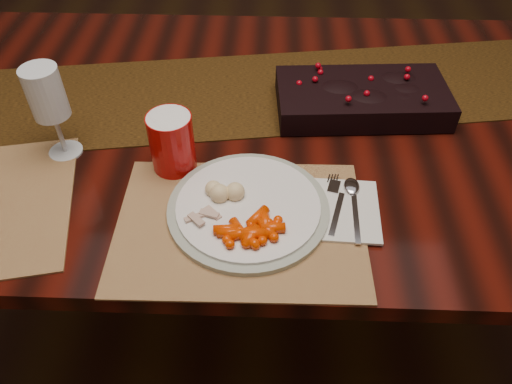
{
  "coord_description": "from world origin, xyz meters",
  "views": [
    {
      "loc": [
        0.03,
        -0.93,
        1.44
      ],
      "look_at": [
        0.01,
        -0.3,
        0.8
      ],
      "focal_mm": 35.0,
      "sensor_mm": 36.0,
      "label": 1
    }
  ],
  "objects_px": {
    "red_cup": "(172,142)",
    "mashed_potatoes": "(224,180)",
    "placemat_main": "(240,225)",
    "dinner_plate": "(248,208)",
    "turkey_shreds": "(204,214)",
    "wine_glass": "(53,113)",
    "baby_carrots": "(251,221)",
    "dining_table": "(257,223)",
    "napkin": "(342,210)",
    "centerpiece": "(362,95)"
  },
  "relations": [
    {
      "from": "dining_table",
      "to": "centerpiece",
      "type": "height_order",
      "value": "centerpiece"
    },
    {
      "from": "centerpiece",
      "to": "red_cup",
      "type": "xyz_separation_m",
      "value": [
        -0.4,
        -0.21,
        0.02
      ]
    },
    {
      "from": "centerpiece",
      "to": "turkey_shreds",
      "type": "bearing_deg",
      "value": -131.37
    },
    {
      "from": "centerpiece",
      "to": "dinner_plate",
      "type": "xyz_separation_m",
      "value": [
        -0.24,
        -0.33,
        -0.03
      ]
    },
    {
      "from": "red_cup",
      "to": "mashed_potatoes",
      "type": "bearing_deg",
      "value": -36.95
    },
    {
      "from": "baby_carrots",
      "to": "mashed_potatoes",
      "type": "relative_size",
      "value": 1.28
    },
    {
      "from": "dining_table",
      "to": "baby_carrots",
      "type": "bearing_deg",
      "value": -90.06
    },
    {
      "from": "mashed_potatoes",
      "to": "wine_glass",
      "type": "xyz_separation_m",
      "value": [
        -0.35,
        0.12,
        0.06
      ]
    },
    {
      "from": "baby_carrots",
      "to": "napkin",
      "type": "bearing_deg",
      "value": 18.22
    },
    {
      "from": "turkey_shreds",
      "to": "wine_glass",
      "type": "relative_size",
      "value": 0.36
    },
    {
      "from": "turkey_shreds",
      "to": "wine_glass",
      "type": "distance_m",
      "value": 0.38
    },
    {
      "from": "centerpiece",
      "to": "wine_glass",
      "type": "xyz_separation_m",
      "value": [
        -0.64,
        -0.18,
        0.06
      ]
    },
    {
      "from": "centerpiece",
      "to": "dinner_plate",
      "type": "height_order",
      "value": "centerpiece"
    },
    {
      "from": "centerpiece",
      "to": "dinner_plate",
      "type": "bearing_deg",
      "value": -126.19
    },
    {
      "from": "baby_carrots",
      "to": "turkey_shreds",
      "type": "distance_m",
      "value": 0.09
    },
    {
      "from": "placemat_main",
      "to": "red_cup",
      "type": "xyz_separation_m",
      "value": [
        -0.14,
        0.15,
        0.06
      ]
    },
    {
      "from": "dinner_plate",
      "to": "mashed_potatoes",
      "type": "relative_size",
      "value": 3.43
    },
    {
      "from": "dinner_plate",
      "to": "dining_table",
      "type": "bearing_deg",
      "value": 88.59
    },
    {
      "from": "napkin",
      "to": "dinner_plate",
      "type": "bearing_deg",
      "value": -175.27
    },
    {
      "from": "centerpiece",
      "to": "wine_glass",
      "type": "bearing_deg",
      "value": -164.6
    },
    {
      "from": "napkin",
      "to": "red_cup",
      "type": "relative_size",
      "value": 1.3
    },
    {
      "from": "centerpiece",
      "to": "wine_glass",
      "type": "height_order",
      "value": "wine_glass"
    },
    {
      "from": "dinner_plate",
      "to": "wine_glass",
      "type": "xyz_separation_m",
      "value": [
        -0.39,
        0.16,
        0.09
      ]
    },
    {
      "from": "dining_table",
      "to": "wine_glass",
      "type": "bearing_deg",
      "value": -160.42
    },
    {
      "from": "red_cup",
      "to": "dining_table",
      "type": "bearing_deg",
      "value": 47.92
    },
    {
      "from": "dinner_plate",
      "to": "red_cup",
      "type": "bearing_deg",
      "value": 142.09
    },
    {
      "from": "baby_carrots",
      "to": "red_cup",
      "type": "xyz_separation_m",
      "value": [
        -0.16,
        0.17,
        0.04
      ]
    },
    {
      "from": "centerpiece",
      "to": "baby_carrots",
      "type": "distance_m",
      "value": 0.45
    },
    {
      "from": "dining_table",
      "to": "placemat_main",
      "type": "relative_size",
      "value": 3.99
    },
    {
      "from": "placemat_main",
      "to": "turkey_shreds",
      "type": "relative_size",
      "value": 6.25
    },
    {
      "from": "red_cup",
      "to": "baby_carrots",
      "type": "bearing_deg",
      "value": -46.33
    },
    {
      "from": "placemat_main",
      "to": "red_cup",
      "type": "height_order",
      "value": "red_cup"
    },
    {
      "from": "centerpiece",
      "to": "placemat_main",
      "type": "distance_m",
      "value": 0.45
    },
    {
      "from": "wine_glass",
      "to": "baby_carrots",
      "type": "bearing_deg",
      "value": -27.36
    },
    {
      "from": "baby_carrots",
      "to": "napkin",
      "type": "height_order",
      "value": "baby_carrots"
    },
    {
      "from": "baby_carrots",
      "to": "dinner_plate",
      "type": "bearing_deg",
      "value": 98.12
    },
    {
      "from": "dining_table",
      "to": "napkin",
      "type": "xyz_separation_m",
      "value": [
        0.17,
        -0.3,
        0.38
      ]
    },
    {
      "from": "centerpiece",
      "to": "mashed_potatoes",
      "type": "bearing_deg",
      "value": -134.6
    },
    {
      "from": "baby_carrots",
      "to": "wine_glass",
      "type": "height_order",
      "value": "wine_glass"
    },
    {
      "from": "placemat_main",
      "to": "mashed_potatoes",
      "type": "relative_size",
      "value": 5.14
    },
    {
      "from": "dinner_plate",
      "to": "mashed_potatoes",
      "type": "height_order",
      "value": "mashed_potatoes"
    },
    {
      "from": "turkey_shreds",
      "to": "centerpiece",
      "type": "bearing_deg",
      "value": 48.63
    },
    {
      "from": "dining_table",
      "to": "placemat_main",
      "type": "distance_m",
      "value": 0.5
    },
    {
      "from": "turkey_shreds",
      "to": "baby_carrots",
      "type": "bearing_deg",
      "value": -11.29
    },
    {
      "from": "dining_table",
      "to": "turkey_shreds",
      "type": "xyz_separation_m",
      "value": [
        -0.09,
        -0.33,
        0.4
      ]
    },
    {
      "from": "dinner_plate",
      "to": "turkey_shreds",
      "type": "xyz_separation_m",
      "value": [
        -0.08,
        -0.03,
        0.01
      ]
    },
    {
      "from": "centerpiece",
      "to": "baby_carrots",
      "type": "xyz_separation_m",
      "value": [
        -0.24,
        -0.38,
        -0.01
      ]
    },
    {
      "from": "baby_carrots",
      "to": "turkey_shreds",
      "type": "height_order",
      "value": "baby_carrots"
    },
    {
      "from": "dinner_plate",
      "to": "red_cup",
      "type": "relative_size",
      "value": 2.48
    },
    {
      "from": "centerpiece",
      "to": "baby_carrots",
      "type": "height_order",
      "value": "centerpiece"
    }
  ]
}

